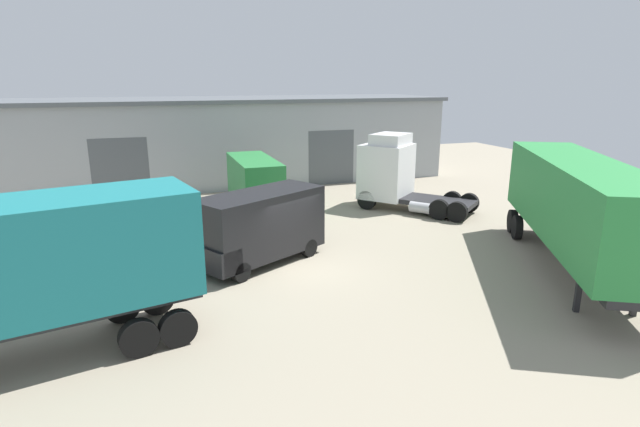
# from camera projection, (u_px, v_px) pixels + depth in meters

# --- Properties ---
(ground_plane) EXTENTS (60.00, 60.00, 0.00)m
(ground_plane) POSITION_uv_depth(u_px,v_px,m) (300.00, 267.00, 18.86)
(ground_plane) COLOR gray
(warehouse_building) EXTENTS (30.39, 8.31, 5.63)m
(warehouse_building) POSITION_uv_depth(u_px,v_px,m) (222.00, 140.00, 34.41)
(warehouse_building) COLOR #93999E
(warehouse_building) RESTS_ON ground_plane
(tractor_unit_white) EXTENTS (5.77, 6.27, 4.04)m
(tractor_unit_white) POSITION_uv_depth(u_px,v_px,m) (394.00, 173.00, 27.11)
(tractor_unit_white) COLOR silver
(tractor_unit_white) RESTS_ON ground_plane
(container_trailer_green) EXTENTS (7.63, 11.03, 4.10)m
(container_trailer_green) POSITION_uv_depth(u_px,v_px,m) (578.00, 203.00, 17.75)
(container_trailer_green) COLOR #28843D
(container_trailer_green) RESTS_ON ground_plane
(delivery_van_black) EXTENTS (5.50, 4.24, 2.78)m
(delivery_van_black) POSITION_uv_depth(u_px,v_px,m) (258.00, 226.00, 18.82)
(delivery_van_black) COLOR black
(delivery_van_black) RESTS_ON ground_plane
(delivery_van_green) EXTENTS (2.05, 5.69, 2.85)m
(delivery_van_green) POSITION_uv_depth(u_px,v_px,m) (255.00, 184.00, 26.28)
(delivery_van_green) COLOR #28843D
(delivery_van_green) RESTS_ON ground_plane
(gravel_pile) EXTENTS (2.73, 2.73, 1.10)m
(gravel_pile) POSITION_uv_depth(u_px,v_px,m) (76.00, 243.00, 19.89)
(gravel_pile) COLOR #565147
(gravel_pile) RESTS_ON ground_plane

